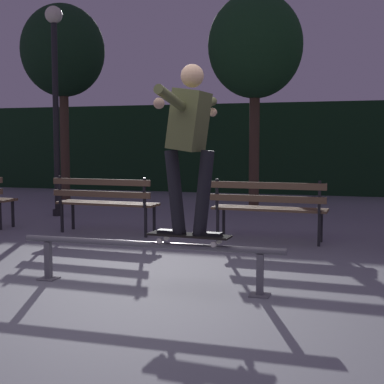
{
  "coord_description": "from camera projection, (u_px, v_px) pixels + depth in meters",
  "views": [
    {
      "loc": [
        1.82,
        -4.48,
        1.37
      ],
      "look_at": [
        0.21,
        1.08,
        0.85
      ],
      "focal_mm": 50.7,
      "sensor_mm": 36.0,
      "label": 1
    }
  ],
  "objects": [
    {
      "name": "ground_plane",
      "position": [
        137.0,
        295.0,
        4.92
      ],
      "size": [
        90.0,
        90.0,
        0.0
      ],
      "primitive_type": "plane",
      "color": "slate"
    },
    {
      "name": "grind_rail",
      "position": [
        148.0,
        252.0,
        5.16
      ],
      "size": [
        2.62,
        0.18,
        0.44
      ],
      "color": "slate",
      "rests_on": "ground"
    },
    {
      "name": "park_bench_right_center",
      "position": [
        268.0,
        204.0,
        7.49
      ],
      "size": [
        1.62,
        0.49,
        0.88
      ],
      "color": "black",
      "rests_on": "ground"
    },
    {
      "name": "park_bench_left_center",
      "position": [
        105.0,
        199.0,
        8.18
      ],
      "size": [
        1.62,
        0.49,
        0.88
      ],
      "color": "black",
      "rests_on": "ground"
    },
    {
      "name": "tree_far_left",
      "position": [
        63.0,
        52.0,
        13.06
      ],
      "size": [
        2.0,
        2.0,
        4.71
      ],
      "color": "#4C3828",
      "rests_on": "ground"
    },
    {
      "name": "hedge_backdrop",
      "position": [
        282.0,
        149.0,
        15.07
      ],
      "size": [
        24.0,
        1.2,
        2.46
      ],
      "primitive_type": "cube",
      "color": "black",
      "rests_on": "ground"
    },
    {
      "name": "lamp_post_left",
      "position": [
        55.0,
        84.0,
        10.1
      ],
      "size": [
        0.32,
        0.32,
        3.9
      ],
      "color": "black",
      "rests_on": "ground"
    },
    {
      "name": "skateboarder",
      "position": [
        189.0,
        135.0,
        4.94
      ],
      "size": [
        0.63,
        1.41,
        1.56
      ],
      "color": "black",
      "rests_on": "skateboard"
    },
    {
      "name": "skateboard",
      "position": [
        189.0,
        236.0,
        5.03
      ],
      "size": [
        0.79,
        0.27,
        0.09
      ],
      "color": "black",
      "rests_on": "grind_rail"
    },
    {
      "name": "tree_behind_benches",
      "position": [
        255.0,
        47.0,
        11.48
      ],
      "size": [
        2.01,
        2.01,
        4.54
      ],
      "color": "#4C3828",
      "rests_on": "ground"
    }
  ]
}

